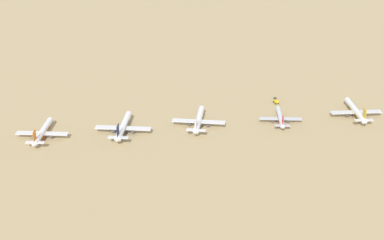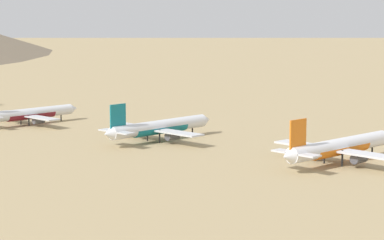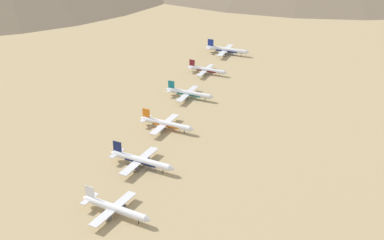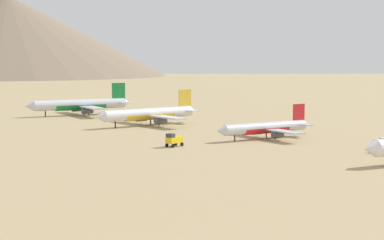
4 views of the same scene
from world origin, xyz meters
name	(u,v)px [view 1 (image 1 of 4)]	position (x,y,z in m)	size (l,w,h in m)	color
ground_plane	(124,130)	(0.00, 0.00, 0.00)	(2588.65, 2588.65, 0.00)	tan
parked_jet_1	(356,111)	(22.36, -162.19, 4.31)	(44.97, 36.56, 12.97)	silver
parked_jet_2	(280,117)	(12.66, -107.47, 3.47)	(36.19, 29.36, 10.44)	silver
parked_jet_3	(199,120)	(7.08, -50.83, 4.31)	(44.94, 36.65, 12.96)	white
parked_jet_4	(123,126)	(-3.30, -0.34, 4.44)	(46.29, 37.67, 13.34)	white
parked_jet_5	(43,132)	(-10.66, 51.90, 4.08)	(42.56, 34.58, 12.27)	white
service_truck	(276,101)	(45.91, -108.92, 2.08)	(5.64, 4.00, 3.90)	yellow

